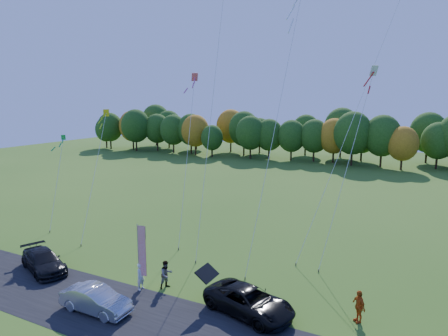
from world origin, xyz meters
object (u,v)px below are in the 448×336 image
at_px(person_east, 359,306).
at_px(feather_flag, 141,250).
at_px(silver_sedan, 96,300).
at_px(black_suv, 249,301).

xyz_separation_m(person_east, feather_flag, (-12.89, -2.48, 1.78)).
bearing_deg(feather_flag, silver_sedan, -102.50).
bearing_deg(feather_flag, black_suv, 4.02).
bearing_deg(person_east, black_suv, -113.01).
height_order(black_suv, person_east, person_east).
bearing_deg(silver_sedan, feather_flag, -13.26).
height_order(person_east, feather_flag, feather_flag).
xyz_separation_m(black_suv, person_east, (5.68, 1.97, 0.16)).
xyz_separation_m(black_suv, silver_sedan, (-7.94, -3.80, -0.04)).
distance_m(black_suv, person_east, 6.01).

